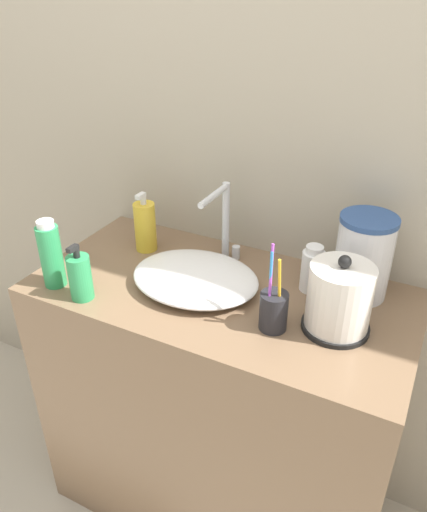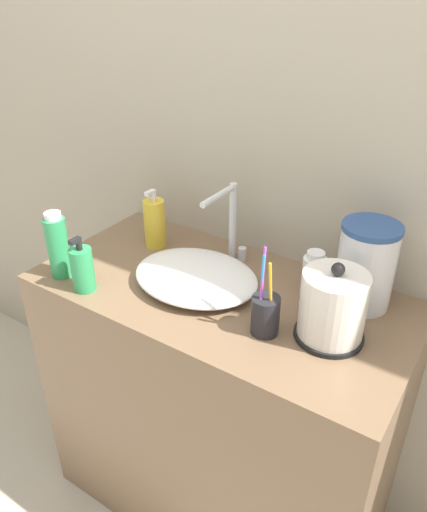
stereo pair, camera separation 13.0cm
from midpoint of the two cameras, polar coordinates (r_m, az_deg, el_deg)
name	(u,v)px [view 1 (the left image)]	position (r m, az deg, el deg)	size (l,w,h in m)	color
wall_back	(267,110)	(1.41, 3.37, 16.31)	(6.00, 0.04, 2.60)	#ADA38E
vanity_counter	(219,406)	(1.63, -1.70, -16.89)	(1.03, 0.51, 0.88)	brown
sink_basin	(195,277)	(1.35, -4.86, -2.54)	(0.35, 0.28, 0.05)	white
faucet	(224,218)	(1.42, -1.40, 4.25)	(0.06, 0.16, 0.23)	silver
electric_kettle	(339,301)	(1.19, 11.12, -5.15)	(0.16, 0.16, 0.20)	black
toothbrush_cup	(273,310)	(1.18, 3.75, -6.28)	(0.07, 0.07, 0.22)	#232328
lotion_bottle	(80,277)	(1.35, -17.72, -2.37)	(0.06, 0.06, 0.16)	#2D9956
shampoo_bottle	(145,226)	(1.53, -10.25, 3.31)	(0.06, 0.06, 0.19)	gold
mouthwash_bottle	(312,269)	(1.33, 8.52, -1.61)	(0.06, 0.06, 0.13)	white
hand_cream_bottle	(51,255)	(1.41, -20.63, 0.05)	(0.06, 0.06, 0.19)	#2D9956
water_pitcher	(363,257)	(1.31, 14.08, -0.14)	(0.15, 0.15, 0.22)	silver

